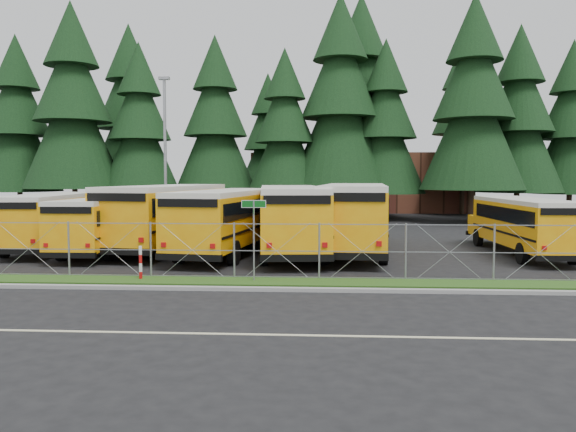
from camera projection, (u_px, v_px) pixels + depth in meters
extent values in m
plane|color=black|center=(265.00, 274.00, 20.81)|extent=(120.00, 120.00, 0.00)
cube|color=gray|center=(255.00, 289.00, 17.71)|extent=(50.00, 0.25, 0.12)
cube|color=#214313|center=(260.00, 282.00, 19.11)|extent=(50.00, 1.40, 0.06)
cube|color=beige|center=(230.00, 334.00, 12.84)|extent=(50.00, 0.12, 0.01)
cube|color=brown|center=(359.00, 182.00, 60.06)|extent=(22.00, 10.00, 6.00)
cylinder|color=#92959A|center=(254.00, 241.00, 19.14)|extent=(0.06, 0.06, 2.80)
cube|color=#0B5215|center=(254.00, 204.00, 19.05)|extent=(0.80, 0.11, 0.22)
cube|color=white|center=(254.00, 204.00, 19.05)|extent=(0.84, 0.11, 0.26)
cube|color=#0B5215|center=(254.00, 211.00, 19.07)|extent=(0.09, 0.55, 0.18)
cylinder|color=#B20C0C|center=(141.00, 263.00, 19.51)|extent=(0.11, 0.11, 1.20)
cylinder|color=#92959A|center=(165.00, 156.00, 37.10)|extent=(0.20, 0.20, 10.00)
cube|color=#92959A|center=(164.00, 78.00, 36.74)|extent=(0.70, 0.35, 0.18)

